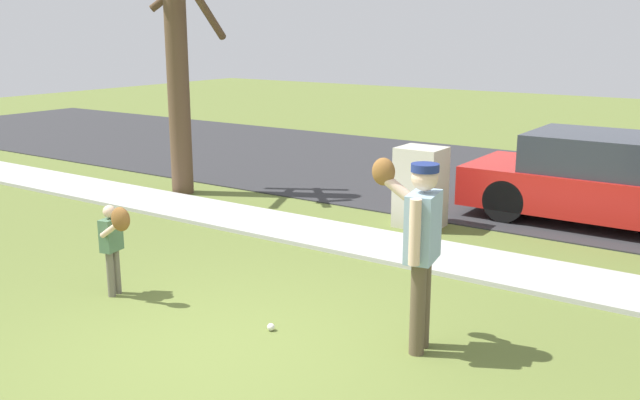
% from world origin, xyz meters
% --- Properties ---
extents(ground_plane, '(48.00, 48.00, 0.00)m').
position_xyz_m(ground_plane, '(0.00, 3.50, 0.00)').
color(ground_plane, olive).
extents(sidewalk_strip, '(36.00, 1.20, 0.06)m').
position_xyz_m(sidewalk_strip, '(0.00, 3.60, 0.03)').
color(sidewalk_strip, '#B2B2AD').
rests_on(sidewalk_strip, ground).
extents(road_surface, '(36.00, 6.80, 0.02)m').
position_xyz_m(road_surface, '(0.00, 8.60, 0.01)').
color(road_surface, '#2D2D30').
rests_on(road_surface, ground).
extents(person_adult, '(0.77, 0.60, 1.73)m').
position_xyz_m(person_adult, '(1.50, 1.09, 1.08)').
color(person_adult, brown).
rests_on(person_adult, ground).
extents(person_child, '(0.51, 0.37, 1.06)m').
position_xyz_m(person_child, '(-1.76, 0.41, 0.68)').
color(person_child, '#6B6656').
rests_on(person_child, ground).
extents(baseball, '(0.07, 0.07, 0.07)m').
position_xyz_m(baseball, '(0.17, 0.65, 0.04)').
color(baseball, white).
rests_on(baseball, ground).
extents(utility_cabinet, '(0.65, 0.56, 1.18)m').
position_xyz_m(utility_cabinet, '(-0.34, 4.84, 0.59)').
color(utility_cabinet, beige).
rests_on(utility_cabinet, ground).
extents(street_tree_far, '(1.84, 1.88, 4.87)m').
position_xyz_m(street_tree_far, '(-4.81, 4.44, 2.60)').
color(street_tree_far, brown).
rests_on(street_tree_far, ground).
extents(parked_hatchback_red, '(4.00, 1.75, 1.33)m').
position_xyz_m(parked_hatchback_red, '(1.86, 6.51, 0.66)').
color(parked_hatchback_red, red).
rests_on(parked_hatchback_red, road_surface).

